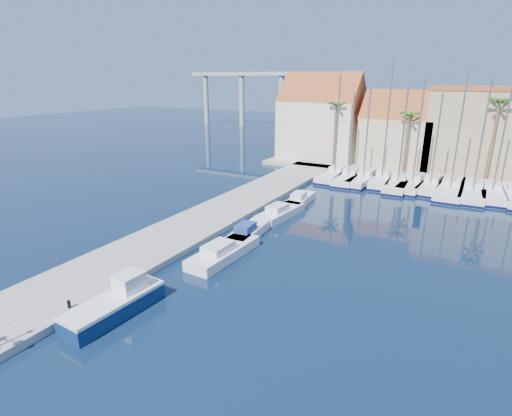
{
  "coord_description": "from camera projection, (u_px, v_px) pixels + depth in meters",
  "views": [
    {
      "loc": [
        12.53,
        -14.88,
        13.13
      ],
      "look_at": [
        -2.5,
        12.06,
        3.0
      ],
      "focal_mm": 28.0,
      "sensor_mm": 36.0,
      "label": 1
    }
  ],
  "objects": [
    {
      "name": "ground",
      "position": [
        190.0,
        325.0,
        22.25
      ],
      "size": [
        260.0,
        260.0,
        0.0
      ],
      "primitive_type": "plane",
      "color": "black",
      "rests_on": "ground"
    },
    {
      "name": "quay_west",
      "position": [
        203.0,
        221.0,
        37.54
      ],
      "size": [
        6.0,
        77.0,
        0.5
      ],
      "primitive_type": "cube",
      "color": "gray",
      "rests_on": "ground"
    },
    {
      "name": "shore_north",
      "position": [
        453.0,
        171.0,
        57.36
      ],
      "size": [
        54.0,
        16.0,
        0.5
      ],
      "primitive_type": "cube",
      "color": "gray",
      "rests_on": "ground"
    },
    {
      "name": "bollard",
      "position": [
        69.0,
        304.0,
        22.88
      ],
      "size": [
        0.19,
        0.19,
        0.47
      ],
      "primitive_type": "cylinder",
      "color": "black",
      "rests_on": "quay_west"
    },
    {
      "name": "fishing_boat",
      "position": [
        117.0,
        303.0,
        23.09
      ],
      "size": [
        2.38,
        6.17,
        2.12
      ],
      "rotation": [
        0.0,
        0.0,
        -0.06
      ],
      "color": "navy",
      "rests_on": "ground"
    },
    {
      "name": "motorboat_west_0",
      "position": [
        223.0,
        252.0,
        30.29
      ],
      "size": [
        2.52,
        6.98,
        1.4
      ],
      "rotation": [
        0.0,
        0.0,
        -0.05
      ],
      "color": "white",
      "rests_on": "ground"
    },
    {
      "name": "motorboat_west_1",
      "position": [
        248.0,
        232.0,
        34.18
      ],
      "size": [
        2.22,
        5.68,
        1.4
      ],
      "rotation": [
        0.0,
        0.0,
        0.08
      ],
      "color": "white",
      "rests_on": "ground"
    },
    {
      "name": "motorboat_west_2",
      "position": [
        280.0,
        212.0,
        39.18
      ],
      "size": [
        2.66,
        6.49,
        1.4
      ],
      "rotation": [
        0.0,
        0.0,
        -0.1
      ],
      "color": "white",
      "rests_on": "ground"
    },
    {
      "name": "motorboat_west_3",
      "position": [
        300.0,
        200.0,
        43.27
      ],
      "size": [
        2.1,
        5.59,
        1.4
      ],
      "rotation": [
        0.0,
        0.0,
        0.06
      ],
      "color": "white",
      "rests_on": "ground"
    },
    {
      "name": "sailboat_0",
      "position": [
        336.0,
        174.0,
        54.26
      ],
      "size": [
        2.86,
        9.7,
        13.51
      ],
      "rotation": [
        0.0,
        0.0,
        -0.03
      ],
      "color": "white",
      "rests_on": "ground"
    },
    {
      "name": "sailboat_1",
      "position": [
        349.0,
        177.0,
        52.86
      ],
      "size": [
        2.97,
        9.55,
        11.44
      ],
      "rotation": [
        0.0,
        0.0,
        0.05
      ],
      "color": "white",
      "rests_on": "ground"
    },
    {
      "name": "sailboat_2",
      "position": [
        364.0,
        178.0,
        51.92
      ],
      "size": [
        3.12,
        9.13,
        11.9
      ],
      "rotation": [
        0.0,
        0.0,
        -0.08
      ],
      "color": "white",
      "rests_on": "ground"
    },
    {
      "name": "sailboat_3",
      "position": [
        382.0,
        179.0,
        51.52
      ],
      "size": [
        2.93,
        8.95,
        14.88
      ],
      "rotation": [
        0.0,
        0.0,
        0.07
      ],
      "color": "white",
      "rests_on": "ground"
    },
    {
      "name": "sailboat_4",
      "position": [
        398.0,
        183.0,
        49.71
      ],
      "size": [
        2.82,
        9.45,
        12.35
      ],
      "rotation": [
        0.0,
        0.0,
        0.04
      ],
      "color": "white",
      "rests_on": "ground"
    },
    {
      "name": "sailboat_5",
      "position": [
        413.0,
        183.0,
        49.57
      ],
      "size": [
        2.99,
        9.56,
        13.09
      ],
      "rotation": [
        0.0,
        0.0,
        -0.05
      ],
      "color": "white",
      "rests_on": "ground"
    },
    {
      "name": "sailboat_6",
      "position": [
        431.0,
        185.0,
        48.7
      ],
      "size": [
        2.98,
        8.67,
        11.35
      ],
      "rotation": [
        0.0,
        0.0,
        -0.09
      ],
      "color": "white",
      "rests_on": "ground"
    },
    {
      "name": "sailboat_7",
      "position": [
        451.0,
        188.0,
        47.29
      ],
      "size": [
        3.05,
        10.9,
        13.77
      ],
      "rotation": [
        0.0,
        0.0,
        -0.02
      ],
      "color": "white",
      "rests_on": "ground"
    },
    {
      "name": "sailboat_8",
      "position": [
        473.0,
        191.0,
        46.28
      ],
      "size": [
        2.9,
        10.55,
        13.01
      ],
      "rotation": [
        0.0,
        0.0,
        -0.01
      ],
      "color": "white",
      "rests_on": "ground"
    },
    {
      "name": "sailboat_9",
      "position": [
        492.0,
        192.0,
        45.66
      ],
      "size": [
        3.1,
        9.59,
        13.27
      ],
      "rotation": [
        0.0,
        0.0,
        0.06
      ],
      "color": "white",
      "rests_on": "ground"
    },
    {
      "name": "building_0",
      "position": [
        321.0,
        121.0,
        63.83
      ],
      "size": [
        12.3,
        9.0,
        13.5
      ],
      "color": "beige",
      "rests_on": "shore_north"
    },
    {
      "name": "building_1",
      "position": [
        398.0,
        133.0,
        58.66
      ],
      "size": [
        10.3,
        8.0,
        11.0
      ],
      "color": "#C7AF8C",
      "rests_on": "shore_north"
    },
    {
      "name": "building_2",
      "position": [
        485.0,
        130.0,
        54.1
      ],
      "size": [
        14.2,
        10.2,
        11.5
      ],
      "color": "tan",
      "rests_on": "shore_north"
    },
    {
      "name": "palm_0",
      "position": [
        337.0,
        107.0,
        57.03
      ],
      "size": [
        2.6,
        2.6,
        10.15
      ],
      "color": "brown",
      "rests_on": "shore_north"
    },
    {
      "name": "palm_1",
      "position": [
        409.0,
        117.0,
        52.7
      ],
      "size": [
        2.6,
        2.6,
        9.15
      ],
      "color": "brown",
      "rests_on": "shore_north"
    },
    {
      "name": "palm_2",
      "position": [
        499.0,
        105.0,
        47.48
      ],
      "size": [
        2.6,
        2.6,
        11.15
      ],
      "color": "brown",
      "rests_on": "shore_north"
    },
    {
      "name": "viaduct",
      "position": [
        264.0,
        89.0,
        105.17
      ],
      "size": [
        48.0,
        2.2,
        14.45
      ],
      "color": "#9E9E99",
      "rests_on": "ground"
    }
  ]
}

